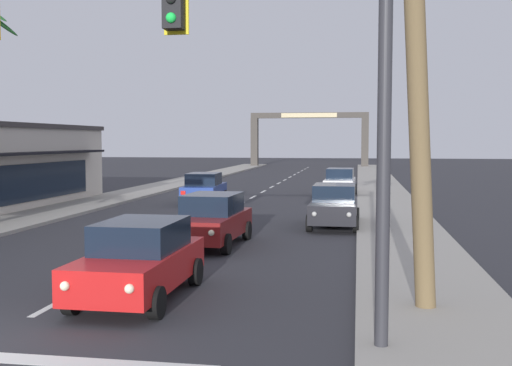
{
  "coord_description": "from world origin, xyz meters",
  "views": [
    {
      "loc": [
        6.21,
        -9.3,
        3.41
      ],
      "look_at": [
        3.35,
        8.0,
        2.2
      ],
      "focal_mm": 43.33,
      "sensor_mm": 36.0,
      "label": 1
    }
  ],
  "objects_px": {
    "sedan_parked_nearest_kerb": "(340,182)",
    "sedan_parked_mid_kerb": "(334,205)",
    "town_gateway_arch": "(309,132)",
    "sedan_lead_at_stop_bar": "(140,259)",
    "traffic_signal_mast": "(185,42)",
    "sedan_oncoming_far": "(204,188)",
    "sedan_third_in_queue": "(212,219)"
  },
  "relations": [
    {
      "from": "traffic_signal_mast",
      "to": "town_gateway_arch",
      "type": "distance_m",
      "value": 69.48
    },
    {
      "from": "sedan_parked_nearest_kerb",
      "to": "sedan_parked_mid_kerb",
      "type": "bearing_deg",
      "value": -89.28
    },
    {
      "from": "sedan_lead_at_stop_bar",
      "to": "town_gateway_arch",
      "type": "height_order",
      "value": "town_gateway_arch"
    },
    {
      "from": "sedan_third_in_queue",
      "to": "sedan_parked_mid_kerb",
      "type": "distance_m",
      "value": 6.25
    },
    {
      "from": "sedan_parked_nearest_kerb",
      "to": "town_gateway_arch",
      "type": "bearing_deg",
      "value": 97.18
    },
    {
      "from": "sedan_parked_nearest_kerb",
      "to": "sedan_parked_mid_kerb",
      "type": "relative_size",
      "value": 1.01
    },
    {
      "from": "sedan_third_in_queue",
      "to": "sedan_oncoming_far",
      "type": "distance_m",
      "value": 13.14
    },
    {
      "from": "traffic_signal_mast",
      "to": "sedan_parked_mid_kerb",
      "type": "xyz_separation_m",
      "value": [
        1.91,
        14.5,
        -4.16
      ]
    },
    {
      "from": "traffic_signal_mast",
      "to": "sedan_lead_at_stop_bar",
      "type": "bearing_deg",
      "value": 123.66
    },
    {
      "from": "sedan_lead_at_stop_bar",
      "to": "sedan_third_in_queue",
      "type": "bearing_deg",
      "value": 90.3
    },
    {
      "from": "traffic_signal_mast",
      "to": "town_gateway_arch",
      "type": "height_order",
      "value": "traffic_signal_mast"
    },
    {
      "from": "traffic_signal_mast",
      "to": "sedan_oncoming_far",
      "type": "height_order",
      "value": "traffic_signal_mast"
    },
    {
      "from": "sedan_oncoming_far",
      "to": "town_gateway_arch",
      "type": "height_order",
      "value": "town_gateway_arch"
    },
    {
      "from": "sedan_oncoming_far",
      "to": "town_gateway_arch",
      "type": "distance_m",
      "value": 47.39
    },
    {
      "from": "sedan_lead_at_stop_bar",
      "to": "sedan_parked_nearest_kerb",
      "type": "relative_size",
      "value": 0.99
    },
    {
      "from": "sedan_lead_at_stop_bar",
      "to": "town_gateway_arch",
      "type": "distance_m",
      "value": 66.8
    },
    {
      "from": "sedan_parked_mid_kerb",
      "to": "town_gateway_arch",
      "type": "relative_size",
      "value": 0.3
    },
    {
      "from": "sedan_oncoming_far",
      "to": "traffic_signal_mast",
      "type": "bearing_deg",
      "value": -76.57
    },
    {
      "from": "sedan_third_in_queue",
      "to": "sedan_parked_mid_kerb",
      "type": "bearing_deg",
      "value": 53.0
    },
    {
      "from": "sedan_parked_nearest_kerb",
      "to": "town_gateway_arch",
      "type": "xyz_separation_m",
      "value": [
        -5.14,
        40.77,
        3.65
      ]
    },
    {
      "from": "sedan_lead_at_stop_bar",
      "to": "sedan_third_in_queue",
      "type": "xyz_separation_m",
      "value": [
        -0.04,
        6.79,
        0.0
      ]
    },
    {
      "from": "sedan_parked_nearest_kerb",
      "to": "sedan_parked_mid_kerb",
      "type": "height_order",
      "value": "same"
    },
    {
      "from": "sedan_lead_at_stop_bar",
      "to": "sedan_oncoming_far",
      "type": "distance_m",
      "value": 19.78
    },
    {
      "from": "sedan_lead_at_stop_bar",
      "to": "sedan_parked_nearest_kerb",
      "type": "height_order",
      "value": "same"
    },
    {
      "from": "sedan_lead_at_stop_bar",
      "to": "sedan_oncoming_far",
      "type": "relative_size",
      "value": 0.99
    },
    {
      "from": "sedan_oncoming_far",
      "to": "town_gateway_arch",
      "type": "bearing_deg",
      "value": 87.7
    },
    {
      "from": "sedan_parked_mid_kerb",
      "to": "town_gateway_arch",
      "type": "bearing_deg",
      "value": 95.53
    },
    {
      "from": "sedan_lead_at_stop_bar",
      "to": "town_gateway_arch",
      "type": "bearing_deg",
      "value": 91.37
    },
    {
      "from": "traffic_signal_mast",
      "to": "sedan_parked_mid_kerb",
      "type": "height_order",
      "value": "traffic_signal_mast"
    },
    {
      "from": "traffic_signal_mast",
      "to": "town_gateway_arch",
      "type": "xyz_separation_m",
      "value": [
        -3.4,
        69.4,
        -0.51
      ]
    },
    {
      "from": "sedan_lead_at_stop_bar",
      "to": "sedan_parked_nearest_kerb",
      "type": "xyz_separation_m",
      "value": [
        3.55,
        25.91,
        0.0
      ]
    },
    {
      "from": "sedan_third_in_queue",
      "to": "sedan_parked_mid_kerb",
      "type": "xyz_separation_m",
      "value": [
        3.76,
        4.99,
        0.0
      ]
    }
  ]
}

